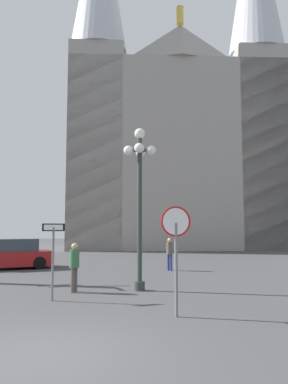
{
  "coord_description": "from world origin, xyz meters",
  "views": [
    {
      "loc": [
        2.03,
        -6.28,
        2.16
      ],
      "look_at": [
        1.11,
        16.33,
        4.26
      ],
      "focal_mm": 34.77,
      "sensor_mm": 36.0,
      "label": 1
    }
  ],
  "objects_px": {
    "street_lamp": "(140,184)",
    "parked_car_near_red": "(8,255)",
    "pedestrian_walking": "(74,263)",
    "stop_sign": "(176,239)",
    "pedestrian_standing": "(170,251)",
    "cathedral": "(176,129)",
    "one_way_arrow_sign": "(53,252)"
  },
  "relations": [
    {
      "from": "street_lamp",
      "to": "parked_car_near_red",
      "type": "bearing_deg",
      "value": 138.94
    },
    {
      "from": "street_lamp",
      "to": "pedestrian_walking",
      "type": "distance_m",
      "value": 3.45
    },
    {
      "from": "street_lamp",
      "to": "parked_car_near_red",
      "type": "height_order",
      "value": "street_lamp"
    },
    {
      "from": "parked_car_near_red",
      "to": "stop_sign",
      "type": "bearing_deg",
      "value": -50.23
    },
    {
      "from": "pedestrian_standing",
      "to": "parked_car_near_red",
      "type": "bearing_deg",
      "value": 177.25
    },
    {
      "from": "stop_sign",
      "to": "street_lamp",
      "type": "bearing_deg",
      "value": 106.53
    },
    {
      "from": "cathedral",
      "to": "stop_sign",
      "type": "bearing_deg",
      "value": -92.7
    },
    {
      "from": "one_way_arrow_sign",
      "to": "pedestrian_walking",
      "type": "distance_m",
      "value": 1.53
    },
    {
      "from": "cathedral",
      "to": "one_way_arrow_sign",
      "type": "bearing_deg",
      "value": -100.32
    },
    {
      "from": "street_lamp",
      "to": "pedestrian_standing",
      "type": "relative_size",
      "value": 3.53
    },
    {
      "from": "one_way_arrow_sign",
      "to": "pedestrian_walking",
      "type": "height_order",
      "value": "one_way_arrow_sign"
    },
    {
      "from": "stop_sign",
      "to": "pedestrian_standing",
      "type": "xyz_separation_m",
      "value": [
        0.1,
        9.41,
        -0.9
      ]
    },
    {
      "from": "pedestrian_walking",
      "to": "one_way_arrow_sign",
      "type": "bearing_deg",
      "value": -102.48
    },
    {
      "from": "cathedral",
      "to": "pedestrian_walking",
      "type": "height_order",
      "value": "cathedral"
    },
    {
      "from": "pedestrian_walking",
      "to": "pedestrian_standing",
      "type": "relative_size",
      "value": 1.01
    },
    {
      "from": "street_lamp",
      "to": "pedestrian_walking",
      "type": "relative_size",
      "value": 3.49
    },
    {
      "from": "cathedral",
      "to": "pedestrian_walking",
      "type": "relative_size",
      "value": 23.29
    },
    {
      "from": "one_way_arrow_sign",
      "to": "pedestrian_standing",
      "type": "xyz_separation_m",
      "value": [
        3.65,
        7.63,
        -0.47
      ]
    },
    {
      "from": "stop_sign",
      "to": "pedestrian_walking",
      "type": "relative_size",
      "value": 1.65
    },
    {
      "from": "stop_sign",
      "to": "street_lamp",
      "type": "height_order",
      "value": "street_lamp"
    },
    {
      "from": "one_way_arrow_sign",
      "to": "pedestrian_standing",
      "type": "bearing_deg",
      "value": 64.46
    },
    {
      "from": "cathedral",
      "to": "pedestrian_walking",
      "type": "distance_m",
      "value": 28.18
    },
    {
      "from": "stop_sign",
      "to": "pedestrian_standing",
      "type": "distance_m",
      "value": 9.46
    },
    {
      "from": "stop_sign",
      "to": "parked_car_near_red",
      "type": "relative_size",
      "value": 0.55
    },
    {
      "from": "cathedral",
      "to": "pedestrian_standing",
      "type": "relative_size",
      "value": 23.56
    },
    {
      "from": "parked_car_near_red",
      "to": "pedestrian_standing",
      "type": "xyz_separation_m",
      "value": [
        8.27,
        -0.4,
        0.24
      ]
    },
    {
      "from": "one_way_arrow_sign",
      "to": "street_lamp",
      "type": "height_order",
      "value": "street_lamp"
    },
    {
      "from": "parked_car_near_red",
      "to": "pedestrian_walking",
      "type": "distance_m",
      "value": 8.25
    },
    {
      "from": "pedestrian_walking",
      "to": "pedestrian_standing",
      "type": "xyz_separation_m",
      "value": [
        3.33,
        6.2,
        -0.01
      ]
    },
    {
      "from": "stop_sign",
      "to": "pedestrian_walking",
      "type": "xyz_separation_m",
      "value": [
        -3.23,
        3.22,
        -0.89
      ]
    },
    {
      "from": "cathedral",
      "to": "one_way_arrow_sign",
      "type": "xyz_separation_m",
      "value": [
        -4.89,
        -26.87,
        -10.77
      ]
    },
    {
      "from": "cathedral",
      "to": "street_lamp",
      "type": "xyz_separation_m",
      "value": [
        -2.43,
        -25.02,
        -8.55
      ]
    }
  ]
}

